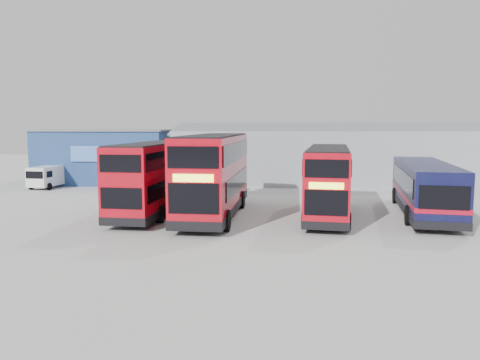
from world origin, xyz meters
TOP-DOWN VIEW (x-y plane):
  - ground_plane at (0.00, 0.00)m, footprint 120.00×120.00m
  - office_block at (-14.00, 17.99)m, footprint 12.30×8.32m
  - maintenance_shed at (8.00, 20.00)m, footprint 30.50×12.00m
  - double_decker_left at (-5.48, 1.52)m, footprint 3.47×10.74m
  - double_decker_centre at (-1.66, 0.97)m, footprint 3.60×11.91m
  - double_decker_right at (5.19, 0.93)m, footprint 3.84×10.24m
  - single_decker_blue at (11.27, 1.97)m, footprint 4.74×12.21m
  - panel_van at (-17.72, 13.25)m, footprint 2.38×4.63m

SIDE VIEW (x-z plane):
  - ground_plane at x=0.00m, z-range 0.00..0.00m
  - panel_van at x=-17.72m, z-range 0.11..2.05m
  - single_decker_blue at x=11.27m, z-range -0.01..3.23m
  - double_decker_right at x=5.19m, z-range -0.01..4.23m
  - double_decker_left at x=-5.48m, z-range -0.01..4.46m
  - double_decker_centre at x=-1.66m, z-range -0.01..4.96m
  - office_block at x=-14.00m, z-range 0.02..5.14m
  - maintenance_shed at x=8.00m, z-range -0.34..5.55m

